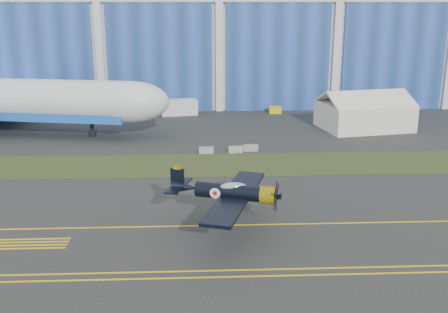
{
  "coord_description": "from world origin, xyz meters",
  "views": [
    {
      "loc": [
        -3.6,
        -49.35,
        19.46
      ],
      "look_at": [
        -1.23,
        2.65,
        4.38
      ],
      "focal_mm": 42.0,
      "sensor_mm": 36.0,
      "label": 1
    }
  ],
  "objects_px": {
    "tent": "(365,109)",
    "shipping_container": "(179,107)",
    "warbird": "(229,192)",
    "tug": "(275,110)"
  },
  "relations": [
    {
      "from": "warbird",
      "to": "tent",
      "type": "xyz_separation_m",
      "value": [
        24.23,
        39.49,
        -0.59
      ]
    },
    {
      "from": "warbird",
      "to": "tent",
      "type": "relative_size",
      "value": 1.06
    },
    {
      "from": "tent",
      "to": "shipping_container",
      "type": "bearing_deg",
      "value": 147.0
    },
    {
      "from": "warbird",
      "to": "tug",
      "type": "bearing_deg",
      "value": 95.23
    },
    {
      "from": "warbird",
      "to": "tent",
      "type": "bearing_deg",
      "value": 76.04
    },
    {
      "from": "warbird",
      "to": "shipping_container",
      "type": "distance_m",
      "value": 52.51
    },
    {
      "from": "warbird",
      "to": "tug",
      "type": "xyz_separation_m",
      "value": [
        11.54,
        52.72,
        -3.12
      ]
    },
    {
      "from": "tent",
      "to": "shipping_container",
      "type": "height_order",
      "value": "tent"
    },
    {
      "from": "warbird",
      "to": "shipping_container",
      "type": "bearing_deg",
      "value": 114.46
    },
    {
      "from": "tent",
      "to": "tug",
      "type": "bearing_deg",
      "value": 123.23
    }
  ]
}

